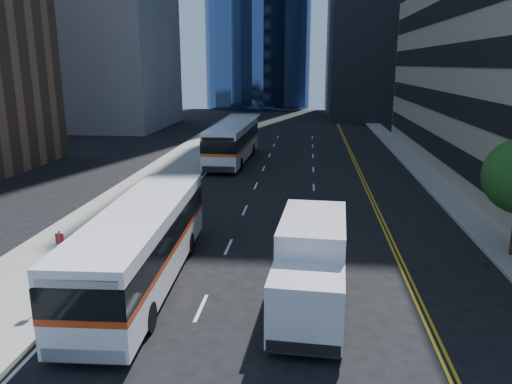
% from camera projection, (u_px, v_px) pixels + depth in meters
% --- Properties ---
extents(ground, '(160.00, 160.00, 0.00)m').
position_uv_depth(ground, '(301.00, 345.00, 14.99)').
color(ground, black).
rests_on(ground, ground).
extents(sidewalk_west, '(5.00, 90.00, 0.15)m').
position_uv_depth(sidewalk_west, '(176.00, 168.00, 40.12)').
color(sidewalk_west, gray).
rests_on(sidewalk_west, ground).
extents(sidewalk_east, '(2.00, 90.00, 0.15)m').
position_uv_depth(sidewalk_east, '(425.00, 174.00, 38.14)').
color(sidewalk_east, gray).
rests_on(sidewalk_east, ground).
extents(bus_front, '(3.06, 11.84, 3.03)m').
position_uv_depth(bus_front, '(142.00, 243.00, 18.82)').
color(bus_front, white).
rests_on(bus_front, ground).
extents(bus_rear, '(3.05, 12.59, 3.23)m').
position_uv_depth(bus_rear, '(233.00, 141.00, 42.90)').
color(bus_rear, white).
rests_on(bus_rear, ground).
extents(box_truck, '(2.57, 6.52, 3.07)m').
position_uv_depth(box_truck, '(311.00, 266.00, 16.75)').
color(box_truck, silver).
rests_on(box_truck, ground).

